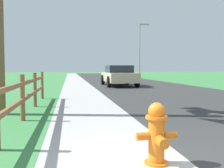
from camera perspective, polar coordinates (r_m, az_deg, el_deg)
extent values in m
plane|color=#397B40|center=(27.78, -5.90, 0.86)|extent=(120.00, 120.00, 0.00)
cube|color=#313131|center=(30.16, 0.53, 1.09)|extent=(7.00, 66.00, 0.01)
cube|color=#A5A3A1|center=(29.77, -11.90, 0.99)|extent=(6.00, 66.00, 0.01)
cube|color=#397B40|center=(29.88, -14.77, 0.96)|extent=(5.00, 66.00, 0.00)
cylinder|color=orange|center=(3.52, 9.50, -11.73)|extent=(0.21, 0.21, 0.63)
cylinder|color=orange|center=(3.61, 9.45, -16.30)|extent=(0.31, 0.31, 0.03)
cylinder|color=orange|center=(3.46, 9.55, -7.04)|extent=(0.28, 0.28, 0.03)
sphere|color=orange|center=(3.44, 9.56, -5.74)|extent=(0.22, 0.22, 0.22)
cube|color=#CB6115|center=(3.43, 9.57, -4.58)|extent=(0.04, 0.04, 0.04)
cylinder|color=#CB6115|center=(3.46, 6.58, -11.10)|extent=(0.16, 0.10, 0.10)
cylinder|color=#CB6115|center=(3.57, 12.34, -10.69)|extent=(0.16, 0.10, 0.10)
cylinder|color=#CB6115|center=(3.33, 10.62, -12.20)|extent=(0.13, 0.19, 0.13)
cylinder|color=brown|center=(6.51, -18.64, -2.82)|extent=(0.11, 0.11, 1.09)
cylinder|color=brown|center=(8.73, -16.19, -1.23)|extent=(0.11, 0.11, 1.09)
cylinder|color=brown|center=(10.98, -14.75, -0.28)|extent=(0.11, 0.11, 1.09)
cube|color=brown|center=(6.51, -18.63, -3.30)|extent=(0.07, 9.04, 0.09)
cube|color=brown|center=(6.48, -18.69, 0.04)|extent=(0.07, 9.04, 0.09)
cube|color=#C6B793|center=(18.49, 1.45, 1.51)|extent=(1.86, 4.90, 0.62)
cube|color=#1E232B|center=(18.49, 1.45, 3.22)|extent=(1.63, 2.34, 0.49)
cylinder|color=black|center=(19.85, -1.98, 0.90)|extent=(0.22, 0.72, 0.72)
cylinder|color=black|center=(20.17, 3.21, 0.94)|extent=(0.22, 0.72, 0.72)
cylinder|color=black|center=(16.85, -0.66, 0.45)|extent=(0.22, 0.72, 0.72)
cylinder|color=black|center=(17.22, 5.41, 0.50)|extent=(0.22, 0.72, 0.72)
cylinder|color=gray|center=(30.67, 5.93, 7.03)|extent=(0.14, 0.14, 6.35)
cube|color=#999999|center=(31.15, 6.96, 12.57)|extent=(1.10, 0.20, 0.14)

